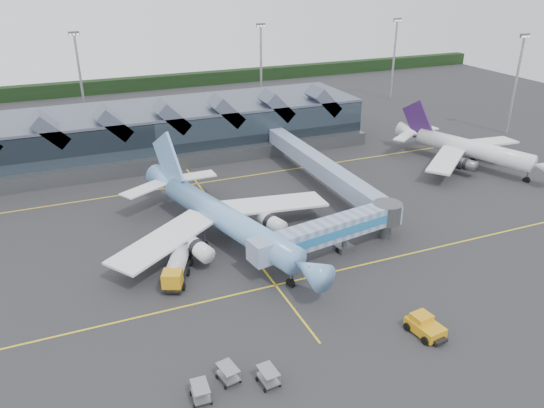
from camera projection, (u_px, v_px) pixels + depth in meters
name	position (u px, v px, depth m)	size (l,w,h in m)	color
ground	(253.00, 255.00, 72.38)	(260.00, 260.00, 0.00)	#262628
taxi_stripes	(229.00, 225.00, 80.76)	(120.00, 60.00, 0.01)	yellow
tree_line_far	(126.00, 85.00, 163.80)	(260.00, 4.00, 4.00)	black
terminal	(147.00, 132.00, 108.28)	(90.00, 22.25, 12.52)	black
light_masts	(240.00, 72.00, 127.25)	(132.40, 42.56, 22.45)	#94969C
main_airliner	(222.00, 216.00, 74.62)	(34.13, 40.09, 13.10)	#719BE5
regional_jet	(468.00, 148.00, 103.16)	(28.34, 31.70, 11.21)	white
jet_bridge	(339.00, 229.00, 71.44)	(24.39, 7.30, 5.46)	#6884AE
fuel_truck	(178.00, 264.00, 66.84)	(5.57, 9.05, 3.11)	black
pushback_tug	(425.00, 326.00, 56.85)	(3.34, 4.80, 2.01)	orange
baggage_carts	(233.00, 380.00, 49.48)	(8.11, 4.36, 1.64)	gray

